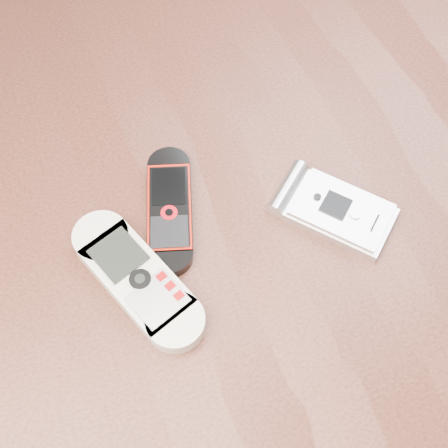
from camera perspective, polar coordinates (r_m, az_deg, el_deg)
ground at (r=1.31m, az=-0.21°, el=-16.51°), size 4.00×4.00×0.00m
table at (r=0.70m, az=-0.38°, el=-4.77°), size 1.20×0.80×0.75m
nokia_white at (r=0.58m, az=-7.96°, el=-4.96°), size 0.11×0.17×0.02m
nokia_black_red at (r=0.61m, az=-5.00°, el=1.40°), size 0.09×0.15×0.01m
motorola_razr at (r=0.61m, az=10.36°, el=1.22°), size 0.12×0.13×0.02m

